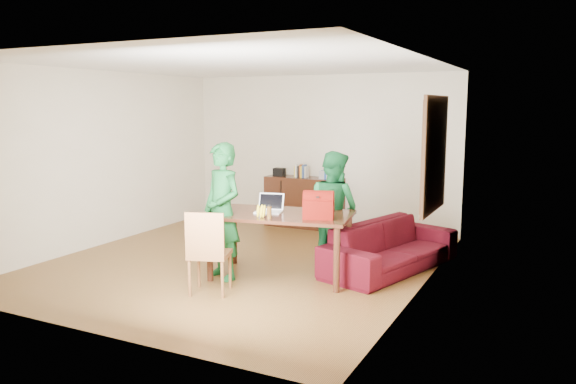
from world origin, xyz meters
The scene contains 10 objects.
room centered at (0.01, 0.13, 1.31)m, with size 5.20×5.70×2.90m.
table centered at (0.79, -0.33, 0.72)m, with size 1.91×1.29×0.82m.
chair centered at (0.33, -1.26, 0.29)m, with size 0.56×0.55×0.98m.
person_near centered at (0.16, -0.71, 0.86)m, with size 0.63×0.41×1.72m, color #125323.
person_far centered at (1.23, 0.36, 0.79)m, with size 0.76×0.60×1.57m, color #15612F.
laptop centered at (0.63, -0.36, 0.87)m, with size 0.37×0.30×0.23m.
bananas centered at (0.69, -0.67, 0.85)m, with size 0.16×0.10×0.06m, color gold, non-canonical shape.
bottle centered at (0.81, -0.68, 0.91)m, with size 0.06×0.06×0.17m, color #563713.
red_bag centered at (1.34, -0.43, 0.96)m, with size 0.36×0.21×0.27m, color maroon.
sofa centered at (1.95, 0.60, 0.31)m, with size 2.14×0.84×0.63m, color #350907.
Camera 1 is at (3.95, -6.50, 2.16)m, focal length 35.00 mm.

